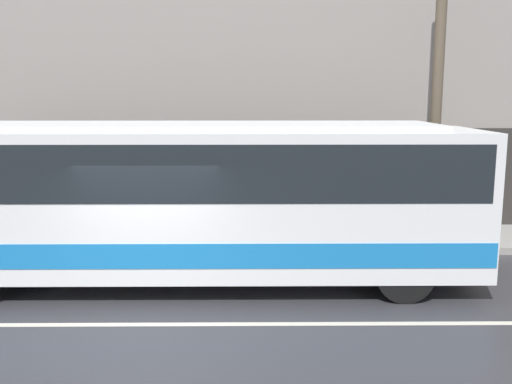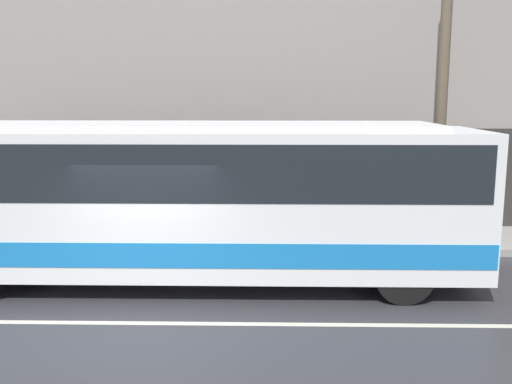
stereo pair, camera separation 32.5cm
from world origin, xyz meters
TOP-DOWN VIEW (x-y plane):
  - ground_plane at (0.00, 0.00)m, footprint 60.00×60.00m
  - sidewalk at (0.00, 5.22)m, footprint 60.00×2.45m
  - lane_stripe at (0.00, 0.00)m, footprint 54.00×0.14m
  - transit_bus at (0.27, 2.10)m, footprint 11.79×2.51m
  - utility_pole_near at (6.21, 4.86)m, footprint 0.26×0.26m

SIDE VIEW (x-z plane):
  - ground_plane at x=0.00m, z-range 0.00..0.00m
  - lane_stripe at x=0.00m, z-range 0.00..0.01m
  - sidewalk at x=0.00m, z-range 0.00..0.17m
  - transit_bus at x=0.27m, z-range 0.20..3.35m
  - utility_pole_near at x=6.21m, z-range 0.17..7.44m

